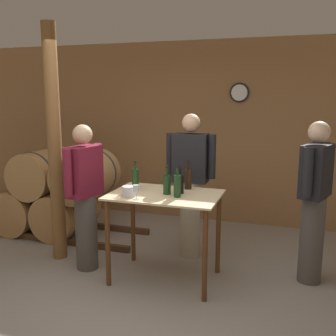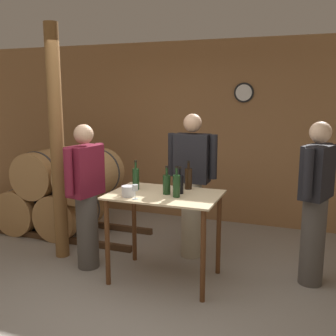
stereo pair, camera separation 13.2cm
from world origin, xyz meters
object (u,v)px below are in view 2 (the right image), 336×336
at_px(wooden_post, 57,145).
at_px(wine_bottle_far_left, 136,178).
at_px(wine_bottle_far_right, 188,178).
at_px(wine_bottle_center, 180,184).
at_px(wine_glass_near_center, 179,180).
at_px(ice_bucket, 128,191).
at_px(person_visitor_bearded, 316,201).
at_px(wine_bottle_left, 167,184).
at_px(wine_glass_near_left, 135,189).
at_px(person_visitor_with_scarf, 86,194).
at_px(wine_bottle_right, 176,185).
at_px(person_host, 192,183).

relative_size(wooden_post, wine_bottle_far_left, 8.60).
relative_size(wine_bottle_far_left, wine_bottle_far_right, 1.03).
relative_size(wine_bottle_center, wine_glass_near_center, 2.02).
distance_m(ice_bucket, person_visitor_bearded, 1.87).
height_order(wine_bottle_left, ice_bucket, wine_bottle_left).
relative_size(wooden_post, wine_glass_near_left, 18.90).
distance_m(ice_bucket, person_visitor_with_scarf, 0.65).
distance_m(wine_bottle_right, ice_bucket, 0.48).
relative_size(wine_bottle_far_left, wine_glass_near_left, 2.20).
relative_size(wine_bottle_left, wine_glass_near_left, 2.06).
height_order(wooden_post, ice_bucket, wooden_post).
xyz_separation_m(wooden_post, person_visitor_with_scarf, (0.46, -0.16, -0.50)).
xyz_separation_m(wine_bottle_far_right, ice_bucket, (-0.47, -0.50, -0.07)).
distance_m(wooden_post, wine_glass_near_center, 1.48).
height_order(wine_bottle_right, person_visitor_bearded, person_visitor_bearded).
relative_size(wine_bottle_center, person_host, 0.16).
bearing_deg(wine_bottle_center, wine_bottle_left, -147.42).
bearing_deg(ice_bucket, wine_bottle_right, 16.92).
relative_size(wine_glass_near_left, person_host, 0.08).
bearing_deg(wine_glass_near_center, wine_glass_near_left, -115.35).
distance_m(person_host, person_visitor_with_scarf, 1.22).
bearing_deg(person_visitor_bearded, wine_bottle_center, -164.90).
height_order(wine_bottle_right, person_host, person_host).
bearing_deg(wine_bottle_right, ice_bucket, -163.08).
bearing_deg(person_host, wine_glass_near_left, -106.42).
bearing_deg(wine_bottle_far_right, wine_bottle_right, -91.79).
bearing_deg(wine_bottle_left, person_host, 84.73).
bearing_deg(person_visitor_with_scarf, wine_bottle_right, -2.84).
xyz_separation_m(wine_bottle_left, ice_bucket, (-0.33, -0.22, -0.05)).
bearing_deg(wine_glass_near_center, wine_bottle_center, -68.58).
height_order(wine_glass_near_left, person_visitor_with_scarf, person_visitor_with_scarf).
bearing_deg(wine_bottle_far_right, person_visitor_bearded, 6.43).
relative_size(wine_glass_near_left, person_visitor_with_scarf, 0.09).
relative_size(wooden_post, wine_bottle_right, 8.66).
bearing_deg(wooden_post, person_visitor_with_scarf, -19.39).
bearing_deg(person_host, wine_bottle_right, -84.79).
xyz_separation_m(wine_bottle_far_left, wine_bottle_right, (0.51, -0.15, -0.00)).
xyz_separation_m(wine_glass_near_center, person_visitor_with_scarf, (-0.98, -0.29, -0.17)).
distance_m(wine_bottle_right, wine_bottle_far_right, 0.36).
height_order(wine_bottle_center, wine_glass_near_left, wine_bottle_center).
bearing_deg(wooden_post, wine_glass_near_left, -19.69).
bearing_deg(wine_bottle_far_right, wooden_post, -174.73).
bearing_deg(wine_bottle_far_left, wine_glass_near_left, -66.19).
bearing_deg(ice_bucket, wine_bottle_left, 33.31).
distance_m(wine_bottle_far_left, person_host, 0.76).
bearing_deg(wine_bottle_center, wine_bottle_far_right, 82.74).
height_order(wooden_post, person_host, wooden_post).
relative_size(wine_bottle_far_right, person_visitor_with_scarf, 0.19).
bearing_deg(wine_glass_near_center, wine_bottle_left, -98.48).
bearing_deg(wine_bottle_far_right, person_host, 101.41).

